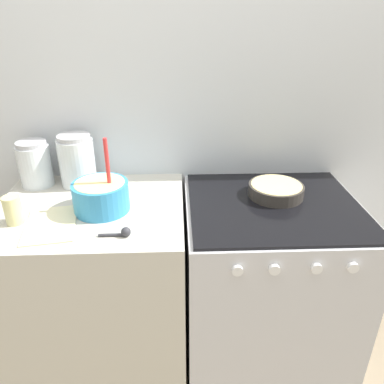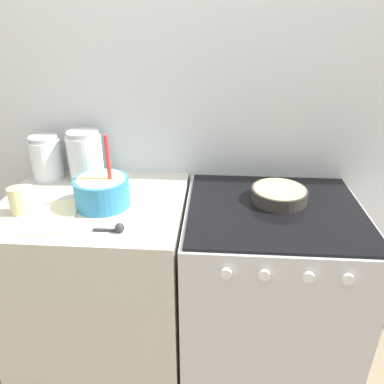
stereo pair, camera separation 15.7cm
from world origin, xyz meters
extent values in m
cube|color=silver|center=(0.00, 0.69, 1.20)|extent=(4.57, 0.05, 2.40)
cube|color=beige|center=(-0.39, 0.33, 0.45)|extent=(0.79, 0.67, 0.91)
cube|color=silver|center=(0.39, 0.33, 0.45)|extent=(0.75, 0.67, 0.89)
cube|color=black|center=(0.39, 0.33, 0.90)|extent=(0.72, 0.64, 0.01)
cylinder|color=white|center=(0.18, -0.01, 0.83)|extent=(0.04, 0.02, 0.04)
cylinder|color=white|center=(0.31, -0.01, 0.83)|extent=(0.04, 0.02, 0.04)
cylinder|color=white|center=(0.46, -0.01, 0.83)|extent=(0.04, 0.02, 0.04)
cylinder|color=white|center=(0.60, -0.01, 0.83)|extent=(0.04, 0.02, 0.04)
cylinder|color=#338CBF|center=(-0.33, 0.31, 0.97)|extent=(0.23, 0.23, 0.12)
cylinder|color=#EFDB8C|center=(-0.33, 0.31, 1.00)|extent=(0.20, 0.20, 0.07)
cylinder|color=red|center=(-0.29, 0.31, 1.07)|extent=(0.02, 0.02, 0.29)
cylinder|color=#38332D|center=(0.41, 0.40, 0.93)|extent=(0.24, 0.24, 0.05)
cylinder|color=#EFDB8C|center=(0.41, 0.40, 0.94)|extent=(0.22, 0.22, 0.05)
cylinder|color=silver|center=(-0.67, 0.57, 1.00)|extent=(0.15, 0.15, 0.19)
cylinder|color=red|center=(-0.67, 0.57, 0.96)|extent=(0.13, 0.13, 0.11)
cylinder|color=#B2B2B7|center=(-0.67, 0.57, 1.11)|extent=(0.13, 0.13, 0.02)
cylinder|color=silver|center=(-0.48, 0.57, 1.02)|extent=(0.16, 0.16, 0.22)
cylinder|color=white|center=(-0.48, 0.57, 0.97)|extent=(0.14, 0.14, 0.13)
cylinder|color=#B2B2B7|center=(-0.48, 0.57, 1.14)|extent=(0.15, 0.15, 0.02)
cylinder|color=beige|center=(-0.65, 0.22, 0.96)|extent=(0.07, 0.07, 0.11)
cube|color=beige|center=(-0.51, 0.19, 0.91)|extent=(0.23, 0.30, 0.01)
cylinder|color=#333338|center=(-0.27, 0.11, 0.91)|extent=(0.09, 0.01, 0.01)
sphere|color=#333338|center=(-0.21, 0.11, 0.92)|extent=(0.04, 0.04, 0.04)
camera|label=1|loc=(-0.02, -1.05, 1.65)|focal=35.00mm
camera|label=2|loc=(0.14, -1.05, 1.65)|focal=35.00mm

